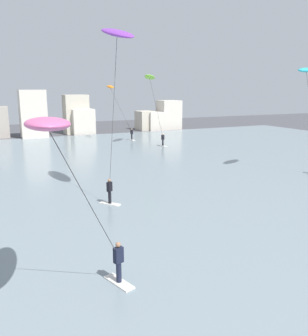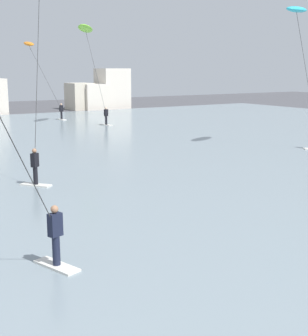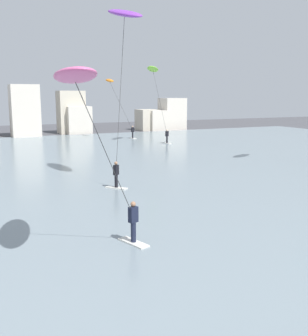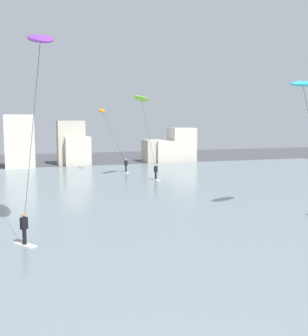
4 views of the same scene
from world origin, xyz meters
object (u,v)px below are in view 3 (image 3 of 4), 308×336
object	(u,v)px
kitesurfer_purple	(124,24)
kitesurfer_orange	(113,89)
kitesurfer_pink	(79,88)
kitesurfer_lime	(154,75)

from	to	relation	value
kitesurfer_purple	kitesurfer_orange	xyz separation A→B (m)	(8.43, 25.95, -3.35)
kitesurfer_pink	kitesurfer_orange	bearing A→B (deg)	69.04
kitesurfer_purple	kitesurfer_pink	distance (m)	13.31
kitesurfer_orange	kitesurfer_pink	bearing A→B (deg)	-110.96
kitesurfer_lime	kitesurfer_pink	bearing A→B (deg)	-118.93
kitesurfer_pink	kitesurfer_lime	xyz separation A→B (m)	(17.04, 30.84, 2.14)
kitesurfer_purple	kitesurfer_lime	bearing A→B (deg)	60.19
kitesurfer_orange	kitesurfer_lime	size ratio (longest dim) A/B	0.87
kitesurfer_purple	kitesurfer_orange	size ratio (longest dim) A/B	1.43
kitesurfer_purple	kitesurfer_lime	world-z (taller)	kitesurfer_purple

